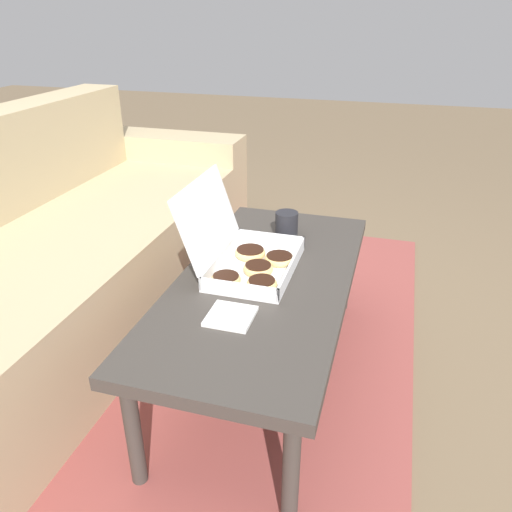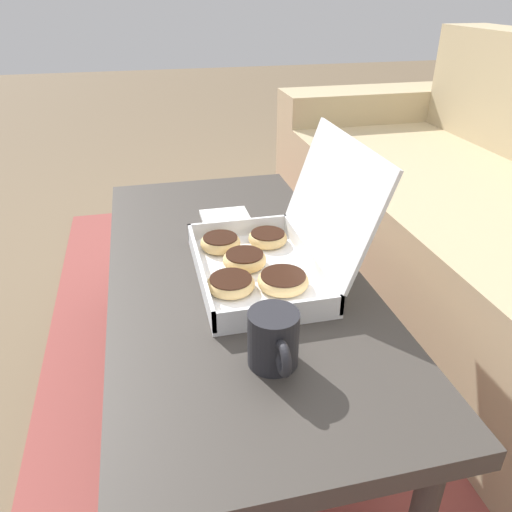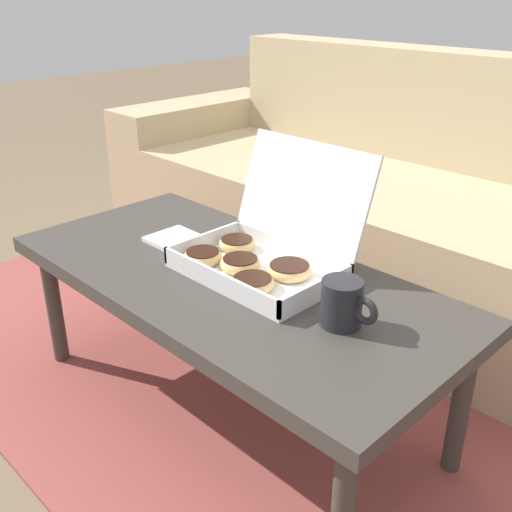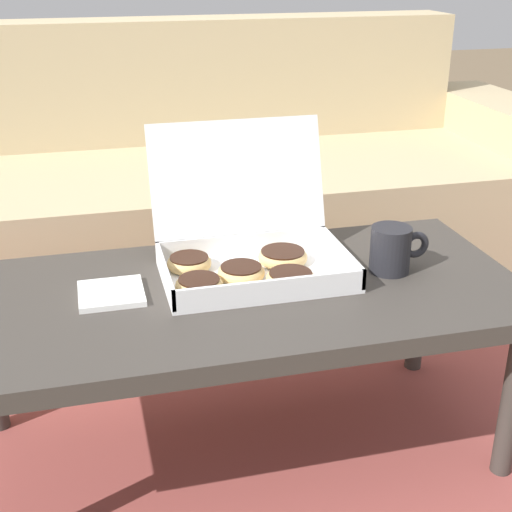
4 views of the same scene
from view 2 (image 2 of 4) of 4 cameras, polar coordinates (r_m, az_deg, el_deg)
ground_plane at (r=1.41m, az=2.01°, el=-15.36°), size 12.00×12.00×0.00m
area_rug at (r=1.50m, az=13.46°, el=-13.00°), size 2.66×1.86×0.01m
coffee_table at (r=1.17m, az=-2.65°, el=-2.99°), size 1.18×0.55×0.41m
pastry_box at (r=1.10m, az=1.34°, el=0.54°), size 0.39×0.34×0.29m
coffee_mug at (r=0.84m, az=2.05°, el=-9.54°), size 0.13×0.09×0.10m
napkin_stack at (r=1.37m, az=-3.45°, el=4.25°), size 0.13×0.13×0.01m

